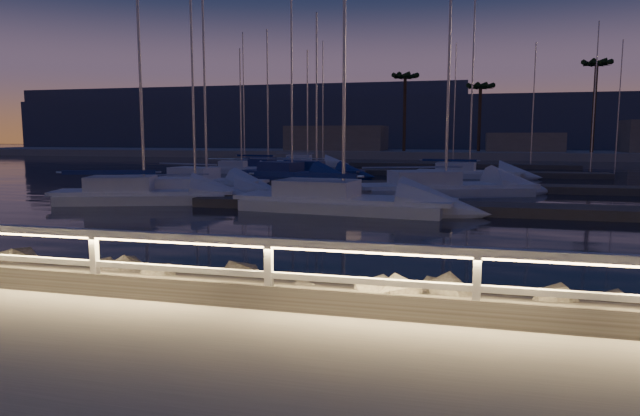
{
  "coord_description": "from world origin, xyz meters",
  "views": [
    {
      "loc": [
        0.85,
        -7.85,
        2.57
      ],
      "look_at": [
        -2.25,
        4.0,
        1.0
      ],
      "focal_mm": 32.0,
      "sensor_mm": 36.0,
      "label": 1
    }
  ],
  "objects_px": {
    "sailboat_e": "(314,171)",
    "sailboat_j": "(290,173)",
    "sailboat_i": "(240,168)",
    "sailboat_k": "(466,172)",
    "sailboat_b": "(140,193)",
    "sailboat_f": "(192,191)",
    "sailboat_g": "(441,187)",
    "sailboat_c": "(338,200)",
    "sailboat_a": "(204,181)",
    "guard_rail": "(398,264)",
    "sailboat_n": "(266,166)",
    "sailboat_m": "(306,162)"
  },
  "relations": [
    {
      "from": "sailboat_g",
      "to": "guard_rail",
      "type": "bearing_deg",
      "value": -112.67
    },
    {
      "from": "guard_rail",
      "to": "sailboat_g",
      "type": "height_order",
      "value": "sailboat_g"
    },
    {
      "from": "sailboat_e",
      "to": "sailboat_g",
      "type": "relative_size",
      "value": 0.77
    },
    {
      "from": "sailboat_a",
      "to": "sailboat_f",
      "type": "relative_size",
      "value": 1.08
    },
    {
      "from": "sailboat_f",
      "to": "sailboat_m",
      "type": "xyz_separation_m",
      "value": [
        -3.12,
        31.14,
        0.02
      ]
    },
    {
      "from": "sailboat_b",
      "to": "sailboat_f",
      "type": "bearing_deg",
      "value": 27.15
    },
    {
      "from": "sailboat_a",
      "to": "sailboat_g",
      "type": "height_order",
      "value": "sailboat_g"
    },
    {
      "from": "guard_rail",
      "to": "sailboat_g",
      "type": "relative_size",
      "value": 2.77
    },
    {
      "from": "sailboat_e",
      "to": "sailboat_m",
      "type": "height_order",
      "value": "sailboat_e"
    },
    {
      "from": "sailboat_j",
      "to": "sailboat_e",
      "type": "bearing_deg",
      "value": 88.29
    },
    {
      "from": "sailboat_g",
      "to": "sailboat_n",
      "type": "distance_m",
      "value": 24.6
    },
    {
      "from": "sailboat_f",
      "to": "sailboat_m",
      "type": "relative_size",
      "value": 1.01
    },
    {
      "from": "sailboat_e",
      "to": "sailboat_m",
      "type": "bearing_deg",
      "value": 118.22
    },
    {
      "from": "sailboat_e",
      "to": "sailboat_f",
      "type": "relative_size",
      "value": 1.04
    },
    {
      "from": "sailboat_b",
      "to": "sailboat_a",
      "type": "bearing_deg",
      "value": 73.85
    },
    {
      "from": "guard_rail",
      "to": "sailboat_m",
      "type": "distance_m",
      "value": 51.17
    },
    {
      "from": "sailboat_a",
      "to": "sailboat_f",
      "type": "bearing_deg",
      "value": -57.89
    },
    {
      "from": "sailboat_e",
      "to": "sailboat_j",
      "type": "xyz_separation_m",
      "value": [
        -1.06,
        -2.87,
        0.01
      ]
    },
    {
      "from": "sailboat_a",
      "to": "sailboat_j",
      "type": "xyz_separation_m",
      "value": [
        2.79,
        8.09,
        -0.0
      ]
    },
    {
      "from": "sailboat_f",
      "to": "sailboat_k",
      "type": "xyz_separation_m",
      "value": [
        13.05,
        18.6,
        0.01
      ]
    },
    {
      "from": "sailboat_f",
      "to": "sailboat_k",
      "type": "bearing_deg",
      "value": 30.57
    },
    {
      "from": "sailboat_i",
      "to": "sailboat_m",
      "type": "bearing_deg",
      "value": 73.42
    },
    {
      "from": "guard_rail",
      "to": "sailboat_c",
      "type": "xyz_separation_m",
      "value": [
        -4.39,
        15.37,
        -0.91
      ]
    },
    {
      "from": "sailboat_e",
      "to": "sailboat_m",
      "type": "xyz_separation_m",
      "value": [
        -4.87,
        14.52,
        -0.01
      ]
    },
    {
      "from": "guard_rail",
      "to": "sailboat_g",
      "type": "bearing_deg",
      "value": 91.24
    },
    {
      "from": "sailboat_a",
      "to": "sailboat_b",
      "type": "bearing_deg",
      "value": -75.54
    },
    {
      "from": "sailboat_c",
      "to": "sailboat_m",
      "type": "relative_size",
      "value": 1.31
    },
    {
      "from": "sailboat_e",
      "to": "sailboat_b",
      "type": "bearing_deg",
      "value": -91.07
    },
    {
      "from": "sailboat_g",
      "to": "sailboat_i",
      "type": "relative_size",
      "value": 1.54
    },
    {
      "from": "sailboat_i",
      "to": "sailboat_k",
      "type": "xyz_separation_m",
      "value": [
        18.51,
        -0.63,
        0.02
      ]
    },
    {
      "from": "sailboat_g",
      "to": "sailboat_c",
      "type": "bearing_deg",
      "value": -141.97
    },
    {
      "from": "sailboat_i",
      "to": "sailboat_j",
      "type": "relative_size",
      "value": 0.75
    },
    {
      "from": "sailboat_j",
      "to": "sailboat_k",
      "type": "distance_m",
      "value": 13.27
    },
    {
      "from": "guard_rail",
      "to": "sailboat_e",
      "type": "height_order",
      "value": "sailboat_e"
    },
    {
      "from": "sailboat_j",
      "to": "sailboat_i",
      "type": "bearing_deg",
      "value": 156.85
    },
    {
      "from": "sailboat_c",
      "to": "sailboat_e",
      "type": "xyz_separation_m",
      "value": [
        -6.17,
        18.89,
        -0.02
      ]
    },
    {
      "from": "sailboat_e",
      "to": "sailboat_g",
      "type": "xyz_separation_m",
      "value": [
        10.07,
        -11.57,
        0.03
      ]
    },
    {
      "from": "sailboat_b",
      "to": "sailboat_i",
      "type": "distance_m",
      "value": 21.36
    },
    {
      "from": "sailboat_b",
      "to": "sailboat_j",
      "type": "relative_size",
      "value": 1.02
    },
    {
      "from": "sailboat_g",
      "to": "sailboat_i",
      "type": "xyz_separation_m",
      "value": [
        -17.28,
        14.18,
        -0.08
      ]
    },
    {
      "from": "sailboat_g",
      "to": "sailboat_j",
      "type": "distance_m",
      "value": 14.13
    },
    {
      "from": "sailboat_g",
      "to": "sailboat_m",
      "type": "distance_m",
      "value": 30.07
    },
    {
      "from": "sailboat_f",
      "to": "sailboat_k",
      "type": "distance_m",
      "value": 22.72
    },
    {
      "from": "sailboat_f",
      "to": "sailboat_c",
      "type": "bearing_deg",
      "value": -40.36
    },
    {
      "from": "sailboat_e",
      "to": "sailboat_n",
      "type": "distance_m",
      "value": 9.26
    },
    {
      "from": "sailboat_j",
      "to": "sailboat_k",
      "type": "xyz_separation_m",
      "value": [
        12.35,
        4.85,
        -0.03
      ]
    },
    {
      "from": "sailboat_i",
      "to": "sailboat_e",
      "type": "bearing_deg",
      "value": -25.33
    },
    {
      "from": "sailboat_e",
      "to": "sailboat_k",
      "type": "bearing_deg",
      "value": 19.62
    },
    {
      "from": "sailboat_j",
      "to": "sailboat_n",
      "type": "relative_size",
      "value": 1.1
    },
    {
      "from": "sailboat_g",
      "to": "sailboat_j",
      "type": "xyz_separation_m",
      "value": [
        -11.13,
        8.71,
        -0.02
      ]
    }
  ]
}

